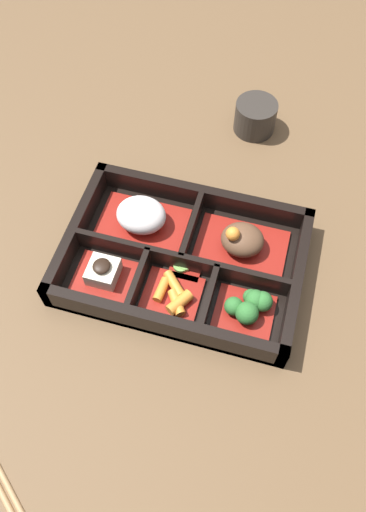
# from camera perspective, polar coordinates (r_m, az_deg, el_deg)

# --- Properties ---
(ground_plane) EXTENTS (3.00, 3.00, 0.00)m
(ground_plane) POSITION_cam_1_polar(r_m,az_deg,el_deg) (0.72, 0.00, -1.03)
(ground_plane) COLOR brown
(bento_base) EXTENTS (0.33, 0.23, 0.01)m
(bento_base) POSITION_cam_1_polar(r_m,az_deg,el_deg) (0.71, 0.00, -0.83)
(bento_base) COLOR black
(bento_base) RESTS_ON ground_plane
(bento_rim) EXTENTS (0.33, 0.23, 0.05)m
(bento_rim) POSITION_cam_1_polar(r_m,az_deg,el_deg) (0.70, -0.06, -0.32)
(bento_rim) COLOR black
(bento_rim) RESTS_ON ground_plane
(bowl_rice) EXTENTS (0.13, 0.09, 0.05)m
(bowl_rice) POSITION_cam_1_polar(r_m,az_deg,el_deg) (0.73, -4.77, 4.43)
(bowl_rice) COLOR maroon
(bowl_rice) RESTS_ON bento_base
(bowl_stew) EXTENTS (0.13, 0.09, 0.06)m
(bowl_stew) POSITION_cam_1_polar(r_m,az_deg,el_deg) (0.71, 6.72, 1.60)
(bowl_stew) COLOR maroon
(bowl_stew) RESTS_ON bento_base
(bowl_tofu) EXTENTS (0.08, 0.07, 0.04)m
(bowl_tofu) POSITION_cam_1_polar(r_m,az_deg,el_deg) (0.69, -9.06, -1.96)
(bowl_tofu) COLOR maroon
(bowl_tofu) RESTS_ON bento_base
(bowl_carrots) EXTENTS (0.08, 0.07, 0.02)m
(bowl_carrots) POSITION_cam_1_polar(r_m,az_deg,el_deg) (0.68, -1.09, -4.45)
(bowl_carrots) COLOR maroon
(bowl_carrots) RESTS_ON bento_base
(bowl_greens) EXTENTS (0.08, 0.07, 0.04)m
(bowl_greens) POSITION_cam_1_polar(r_m,az_deg,el_deg) (0.67, 7.55, -5.74)
(bowl_greens) COLOR maroon
(bowl_greens) RESTS_ON bento_base
(bowl_pickles) EXTENTS (0.04, 0.04, 0.01)m
(bowl_pickles) POSITION_cam_1_polar(r_m,az_deg,el_deg) (0.70, 0.20, -1.23)
(bowl_pickles) COLOR maroon
(bowl_pickles) RESTS_ON bento_base
(tea_cup) EXTENTS (0.07, 0.07, 0.05)m
(tea_cup) POSITION_cam_1_polar(r_m,az_deg,el_deg) (0.87, 8.27, 15.55)
(tea_cup) COLOR #2D2823
(tea_cup) RESTS_ON ground_plane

